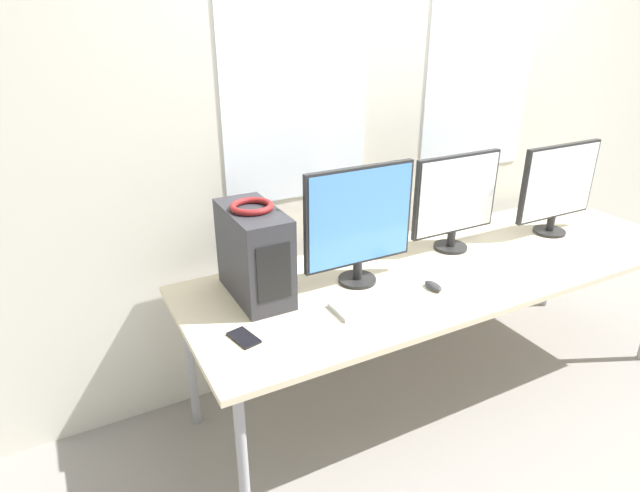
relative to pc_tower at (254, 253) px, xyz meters
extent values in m
plane|color=gray|center=(0.93, -0.59, -0.92)|extent=(14.00, 14.00, 0.00)
cube|color=beige|center=(0.93, 0.39, 0.43)|extent=(8.00, 0.06, 2.70)
cube|color=white|center=(0.38, 0.36, 0.70)|extent=(0.73, 0.01, 1.24)
cube|color=white|center=(1.48, 0.36, 0.70)|extent=(0.73, 0.01, 1.24)
cube|color=beige|center=(0.93, -0.16, -0.21)|extent=(2.56, 0.85, 0.03)
cylinder|color=#99999E|center=(-0.27, -0.51, -0.57)|extent=(0.04, 0.04, 0.70)
cylinder|color=#99999E|center=(-0.27, 0.18, -0.57)|extent=(0.04, 0.04, 0.70)
cylinder|color=#99999E|center=(2.13, 0.18, -0.57)|extent=(0.04, 0.04, 0.70)
cube|color=#2D2D33|center=(0.00, 0.00, 0.00)|extent=(0.20, 0.41, 0.38)
cube|color=black|center=(0.00, -0.20, 0.00)|extent=(0.14, 0.00, 0.23)
torus|color=maroon|center=(0.00, 0.00, 0.21)|extent=(0.18, 0.18, 0.03)
cylinder|color=black|center=(0.44, -0.10, -0.18)|extent=(0.17, 0.17, 0.02)
cylinder|color=black|center=(0.44, -0.10, -0.13)|extent=(0.04, 0.04, 0.09)
cube|color=black|center=(0.44, -0.10, 0.12)|extent=(0.52, 0.03, 0.44)
cube|color=#4C8CD8|center=(0.44, -0.12, 0.12)|extent=(0.49, 0.00, 0.41)
cylinder|color=black|center=(1.05, -0.01, -0.18)|extent=(0.17, 0.17, 0.02)
cylinder|color=black|center=(1.05, -0.01, -0.13)|extent=(0.04, 0.04, 0.09)
cube|color=black|center=(1.05, -0.01, 0.10)|extent=(0.49, 0.03, 0.39)
cube|color=white|center=(1.05, -0.03, 0.10)|extent=(0.47, 0.00, 0.37)
cylinder|color=black|center=(1.66, -0.10, -0.18)|extent=(0.17, 0.17, 0.02)
cylinder|color=black|center=(1.66, -0.10, -0.13)|extent=(0.04, 0.04, 0.09)
cube|color=black|center=(1.66, -0.10, 0.10)|extent=(0.52, 0.03, 0.39)
cube|color=white|center=(1.66, -0.12, 0.10)|extent=(0.49, 0.00, 0.37)
cube|color=silver|center=(0.43, -0.31, -0.18)|extent=(0.42, 0.15, 0.02)
cube|color=white|center=(0.43, -0.31, -0.17)|extent=(0.38, 0.13, 0.00)
ellipsoid|color=#2D2D2D|center=(0.70, -0.32, -0.18)|extent=(0.05, 0.10, 0.03)
cube|color=black|center=(-0.17, -0.29, -0.19)|extent=(0.10, 0.14, 0.01)
camera|label=1|loc=(-0.70, -1.90, 0.92)|focal=30.00mm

